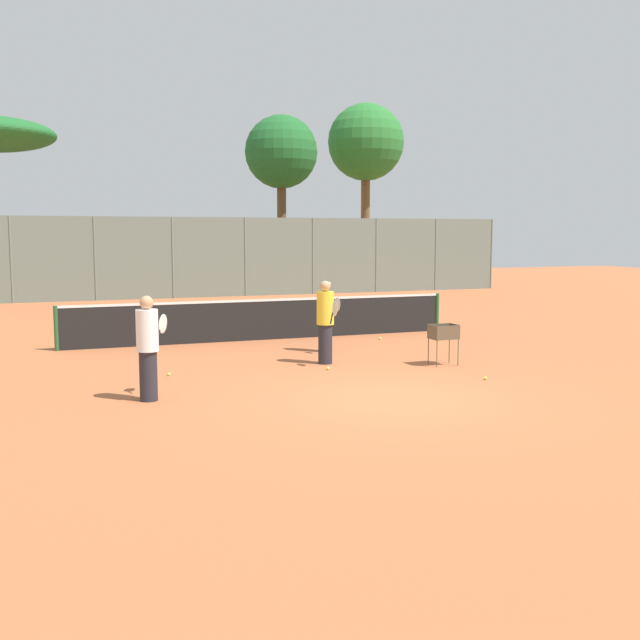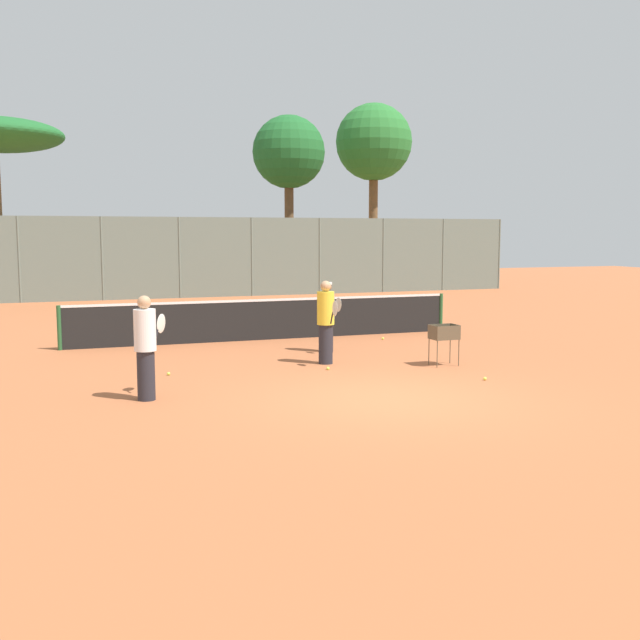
{
  "view_description": "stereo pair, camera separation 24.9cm",
  "coord_description": "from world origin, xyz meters",
  "px_view_note": "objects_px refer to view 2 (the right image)",
  "views": [
    {
      "loc": [
        -5.59,
        -11.06,
        2.78
      ],
      "look_at": [
        -0.12,
        3.17,
        1.0
      ],
      "focal_mm": 42.0,
      "sensor_mm": 36.0,
      "label": 1
    },
    {
      "loc": [
        -5.36,
        -11.15,
        2.78
      ],
      "look_at": [
        -0.12,
        3.17,
        1.0
      ],
      "focal_mm": 42.0,
      "sensor_mm": 36.0,
      "label": 2
    }
  ],
  "objects_px": {
    "tennis_net": "(267,318)",
    "parked_car": "(75,279)",
    "player_red_cap": "(326,321)",
    "player_white_outfit": "(146,347)",
    "player_yellow_shirt": "(328,316)",
    "ball_cart": "(444,336)"
  },
  "relations": [
    {
      "from": "player_yellow_shirt",
      "to": "parked_car",
      "type": "xyz_separation_m",
      "value": [
        -4.93,
        19.78,
        -0.19
      ]
    },
    {
      "from": "player_yellow_shirt",
      "to": "player_red_cap",
      "type": "bearing_deg",
      "value": -29.6
    },
    {
      "from": "player_red_cap",
      "to": "parked_car",
      "type": "distance_m",
      "value": 21.73
    },
    {
      "from": "player_white_outfit",
      "to": "player_red_cap",
      "type": "relative_size",
      "value": 0.99
    },
    {
      "from": "tennis_net",
      "to": "player_yellow_shirt",
      "type": "bearing_deg",
      "value": -72.1
    },
    {
      "from": "player_white_outfit",
      "to": "player_red_cap",
      "type": "distance_m",
      "value": 4.61
    },
    {
      "from": "player_white_outfit",
      "to": "player_red_cap",
      "type": "height_order",
      "value": "player_red_cap"
    },
    {
      "from": "parked_car",
      "to": "player_white_outfit",
      "type": "bearing_deg",
      "value": -89.29
    },
    {
      "from": "player_white_outfit",
      "to": "parked_car",
      "type": "distance_m",
      "value": 23.53
    },
    {
      "from": "tennis_net",
      "to": "player_yellow_shirt",
      "type": "relative_size",
      "value": 6.33
    },
    {
      "from": "player_red_cap",
      "to": "player_yellow_shirt",
      "type": "xyz_separation_m",
      "value": [
        0.61,
        1.51,
        -0.06
      ]
    },
    {
      "from": "ball_cart",
      "to": "parked_car",
      "type": "height_order",
      "value": "parked_car"
    },
    {
      "from": "tennis_net",
      "to": "player_white_outfit",
      "type": "distance_m",
      "value": 7.27
    },
    {
      "from": "tennis_net",
      "to": "player_red_cap",
      "type": "height_order",
      "value": "player_red_cap"
    },
    {
      "from": "player_red_cap",
      "to": "player_white_outfit",
      "type": "bearing_deg",
      "value": -60.75
    },
    {
      "from": "player_white_outfit",
      "to": "tennis_net",
      "type": "bearing_deg",
      "value": 5.25
    },
    {
      "from": "tennis_net",
      "to": "parked_car",
      "type": "height_order",
      "value": "parked_car"
    },
    {
      "from": "player_white_outfit",
      "to": "ball_cart",
      "type": "relative_size",
      "value": 2.04
    },
    {
      "from": "tennis_net",
      "to": "player_white_outfit",
      "type": "bearing_deg",
      "value": -122.15
    },
    {
      "from": "tennis_net",
      "to": "player_red_cap",
      "type": "relative_size",
      "value": 5.84
    },
    {
      "from": "player_white_outfit",
      "to": "ball_cart",
      "type": "distance_m",
      "value": 6.42
    },
    {
      "from": "tennis_net",
      "to": "player_yellow_shirt",
      "type": "xyz_separation_m",
      "value": [
        0.78,
        -2.41,
        0.29
      ]
    }
  ]
}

